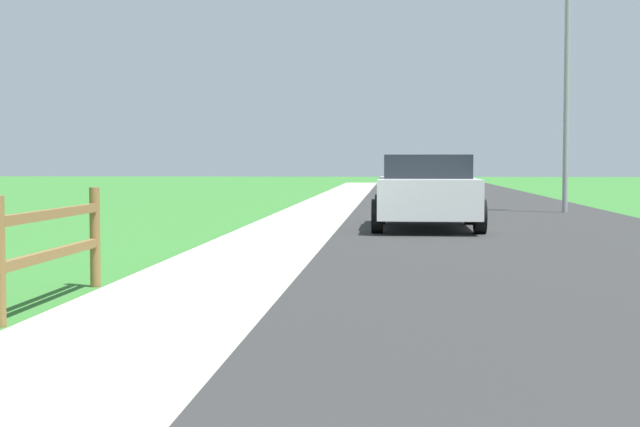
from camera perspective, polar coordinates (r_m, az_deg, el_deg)
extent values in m
plane|color=#31702C|center=(25.81, 2.04, 0.16)|extent=(120.00, 120.00, 0.00)
cube|color=#2C2C2C|center=(27.88, 9.43, 0.35)|extent=(7.00, 66.00, 0.01)
cube|color=#A9AF95|center=(28.08, -3.90, 0.40)|extent=(6.00, 66.00, 0.01)
cube|color=#31702C|center=(28.34, -6.90, 0.42)|extent=(5.00, 66.00, 0.00)
cylinder|color=brown|center=(10.33, -13.56, -1.44)|extent=(0.11, 0.11, 1.08)
cube|color=white|center=(19.08, 6.51, 1.04)|extent=(1.94, 4.28, 0.75)
cube|color=#1E232B|center=(19.00, 6.53, 2.87)|extent=(1.70, 2.03, 0.47)
cylinder|color=black|center=(20.41, 3.68, 0.27)|extent=(0.22, 0.65, 0.65)
cylinder|color=black|center=(20.47, 9.09, 0.24)|extent=(0.22, 0.65, 0.65)
cylinder|color=black|center=(17.77, 3.52, -0.16)|extent=(0.22, 0.65, 0.65)
cylinder|color=black|center=(17.83, 9.73, -0.19)|extent=(0.22, 0.65, 0.65)
cylinder|color=gray|center=(25.89, 14.81, 8.17)|extent=(0.14, 0.14, 7.32)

